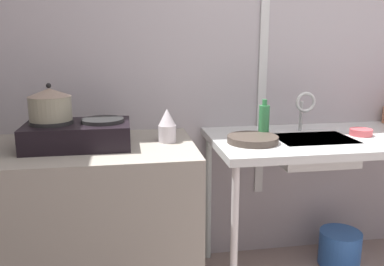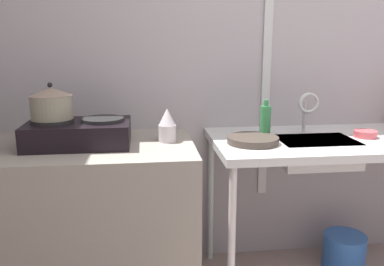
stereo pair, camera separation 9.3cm
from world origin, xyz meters
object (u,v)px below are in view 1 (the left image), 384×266
Objects in this scene: pot_on_left_burner at (50,104)px; small_bowl_on_drainboard at (361,132)px; faucet at (305,105)px; frying_pan at (253,139)px; percolator at (167,126)px; bottle_by_sink at (264,121)px; sink_basin at (313,150)px; stove at (78,134)px; bucket_on_floor at (340,248)px.

pot_on_left_burner is 1.63m from small_bowl_on_drainboard.
frying_pan is (-0.35, -0.18, -0.14)m from faucet.
percolator is 1.07m from small_bowl_on_drainboard.
small_bowl_on_drainboard is 0.59× the size of bottle_by_sink.
sink_basin is at bearing -3.89° from percolator.
frying_pan is (-0.35, -0.04, 0.08)m from sink_basin.
percolator reaches higher than stove.
sink_basin is (1.34, -0.03, -0.28)m from pot_on_left_burner.
percolator is at bearing -179.08° from bottle_by_sink.
stove is at bearing -178.10° from bottle_by_sink.
pot_on_left_burner reaches higher than bottle_by_sink.
bottle_by_sink is (-0.54, 0.04, 0.07)m from small_bowl_on_drainboard.
bucket_on_floor is (0.28, -0.02, -0.89)m from faucet.
percolator is at bearing 2.41° from pot_on_left_burner.
small_bowl_on_drainboard is (1.06, -0.03, -0.07)m from percolator.
bucket_on_floor is (0.54, 0.06, -0.82)m from bottle_by_sink.
faucet is at bearing 90.10° from sink_basin.
pot_on_left_burner is 1.01m from frying_pan.
small_bowl_on_drainboard is at bearing -4.28° from bottle_by_sink.
frying_pan is at bearing -12.15° from percolator.
frying_pan is at bearing -173.72° from sink_basin.
frying_pan is at bearing -132.53° from bottle_by_sink.
sink_basin is 1.56× the size of frying_pan.
faucet is at bearing 6.30° from percolator.
pot_on_left_burner is at bearing 180.00° from stove.
pot_on_left_burner is 1.34m from faucet.
bucket_on_floor is at bearing -4.34° from faucet.
sink_basin is 1.96× the size of bottle_by_sink.
pot_on_left_burner is at bearing 176.04° from frying_pan.
faucet is at bearing 16.59° from bottle_by_sink.
stove is at bearing -176.61° from bucket_on_floor.
faucet is (1.22, 0.11, 0.09)m from stove.
percolator is at bearing -173.70° from faucet.
pot_on_left_burner reaches higher than small_bowl_on_drainboard.
percolator is at bearing 178.25° from small_bowl_on_drainboard.
stove reaches higher than bucket_on_floor.
frying_pan is 2.14× the size of small_bowl_on_drainboard.
small_bowl_on_drainboard is at bearing -0.34° from stove.
frying_pan is 0.64m from small_bowl_on_drainboard.
frying_pan is at bearing -3.96° from pot_on_left_burner.
percolator is 0.80m from sink_basin.
bottle_by_sink is at bearing 47.47° from frying_pan.
frying_pan is (0.99, -0.07, -0.20)m from pot_on_left_burner.
small_bowl_on_drainboard is at bearing -86.59° from bucket_on_floor.
bottle_by_sink reaches higher than frying_pan.
bottle_by_sink is (0.09, 0.10, 0.07)m from frying_pan.
faucet is (1.34, 0.11, -0.06)m from pot_on_left_burner.
stove is 2.91× the size of percolator.
small_bowl_on_drainboard is 0.49× the size of bucket_on_floor.
bucket_on_floor is (1.06, 0.07, -0.81)m from percolator.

